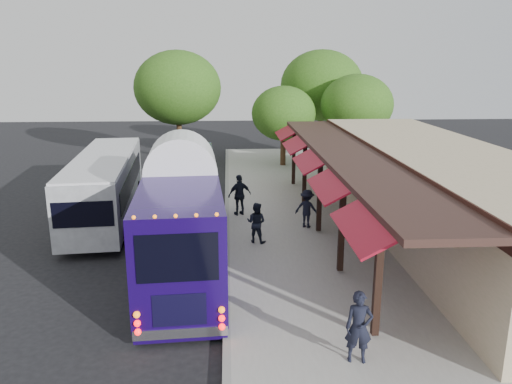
# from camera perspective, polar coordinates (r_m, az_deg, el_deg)

# --- Properties ---
(ground) EXTENTS (90.00, 90.00, 0.00)m
(ground) POSITION_cam_1_polar(r_m,az_deg,el_deg) (16.59, -3.52, -9.89)
(ground) COLOR black
(ground) RESTS_ON ground
(sidewalk) EXTENTS (10.00, 40.00, 0.15)m
(sidewalk) POSITION_cam_1_polar(r_m,az_deg,el_deg) (20.84, 10.44, -4.65)
(sidewalk) COLOR #9E9B93
(sidewalk) RESTS_ON ground
(curb) EXTENTS (0.20, 40.00, 0.16)m
(curb) POSITION_cam_1_polar(r_m,az_deg,el_deg) (20.27, -3.34, -4.98)
(curb) COLOR gray
(curb) RESTS_ON ground
(station_shelter) EXTENTS (8.15, 20.00, 3.60)m
(station_shelter) POSITION_cam_1_polar(r_m,az_deg,el_deg) (21.39, 19.51, 0.19)
(station_shelter) COLOR tan
(station_shelter) RESTS_ON ground
(coach_bus) EXTENTS (3.11, 11.42, 3.61)m
(coach_bus) POSITION_cam_1_polar(r_m,az_deg,el_deg) (17.50, -8.36, -1.91)
(coach_bus) COLOR #18064C
(coach_bus) RESTS_ON ground
(city_bus) EXTENTS (3.27, 10.81, 2.86)m
(city_bus) POSITION_cam_1_polar(r_m,az_deg,el_deg) (23.41, -16.84, 0.94)
(city_bus) COLOR gray
(city_bus) RESTS_ON ground
(ped_a) EXTENTS (0.68, 0.49, 1.72)m
(ped_a) POSITION_cam_1_polar(r_m,az_deg,el_deg) (12.04, 11.67, -14.89)
(ped_a) COLOR black
(ped_a) RESTS_ON sidewalk
(ped_b) EXTENTS (0.94, 0.86, 1.57)m
(ped_b) POSITION_cam_1_polar(r_m,az_deg,el_deg) (19.08, 0.03, -3.50)
(ped_b) COLOR black
(ped_b) RESTS_ON sidewalk
(ped_c) EXTENTS (1.18, 0.82, 1.86)m
(ped_c) POSITION_cam_1_polar(r_m,az_deg,el_deg) (22.43, -1.87, -0.34)
(ped_c) COLOR black
(ped_c) RESTS_ON sidewalk
(ped_d) EXTENTS (1.20, 1.00, 1.61)m
(ped_d) POSITION_cam_1_polar(r_m,az_deg,el_deg) (20.89, 5.85, -1.89)
(ped_d) COLOR black
(ped_d) RESTS_ON sidewalk
(sign_board) EXTENTS (0.21, 0.47, 1.06)m
(sign_board) POSITION_cam_1_polar(r_m,az_deg,el_deg) (19.83, 10.25, -3.23)
(sign_board) COLOR black
(sign_board) RESTS_ON sidewalk
(tree_left) EXTENTS (4.20, 4.20, 5.38)m
(tree_left) POSITION_cam_1_polar(r_m,az_deg,el_deg) (33.09, 3.17, 8.95)
(tree_left) COLOR #382314
(tree_left) RESTS_ON ground
(tree_mid) EXTENTS (6.06, 6.06, 7.75)m
(tree_mid) POSITION_cam_1_polar(r_m,az_deg,el_deg) (37.73, 7.50, 11.98)
(tree_mid) COLOR #382314
(tree_mid) RESTS_ON ground
(tree_right) EXTENTS (4.79, 4.79, 6.13)m
(tree_right) POSITION_cam_1_polar(r_m,az_deg,el_deg) (34.14, 11.44, 9.70)
(tree_right) COLOR #382314
(tree_right) RESTS_ON ground
(tree_far) EXTENTS (6.00, 6.00, 7.68)m
(tree_far) POSITION_cam_1_polar(r_m,az_deg,el_deg) (35.58, -8.95, 11.68)
(tree_far) COLOR #382314
(tree_far) RESTS_ON ground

